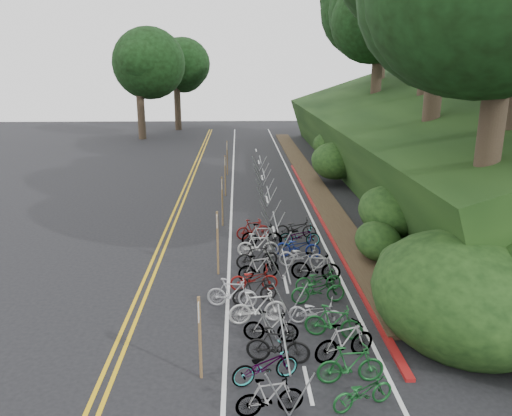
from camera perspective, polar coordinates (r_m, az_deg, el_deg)
The scene contains 10 objects.
ground at distance 14.93m, azimuth -7.44°, elevation -15.19°, with size 120.00×120.00×0.00m, color black.
road_markings at distance 24.09m, azimuth -3.80°, elevation -2.68°, with size 7.47×80.00×0.01m.
red_curb at distance 26.22m, azimuth 7.45°, elevation -1.11°, with size 0.25×28.00×0.10m, color maroon.
embankment at distance 34.18m, azimuth 17.84°, elevation 6.58°, with size 14.30×48.14×9.11m.
bike_rack_front at distance 13.14m, azimuth 3.16°, elevation -15.37°, with size 1.13×3.38×1.15m.
bike_racks_rest at distance 26.66m, azimuth 1.43°, elevation 1.10°, with size 1.14×23.00×1.17m.
signpost_near at distance 12.86m, azimuth -6.44°, elevation -13.92°, with size 0.08×0.40×2.27m.
signposts_rest at distance 27.45m, azimuth -3.70°, elevation 2.75°, with size 0.08×18.40×2.50m.
bike_front at distance 16.63m, azimuth -2.76°, elevation -9.66°, with size 1.68×0.48×1.01m, color #9E9EA3.
bike_valet at distance 17.49m, azimuth 4.01°, elevation -8.38°, with size 3.33×13.86×1.10m.
Camera 1 is at (1.41, -12.72, 7.69)m, focal length 35.00 mm.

